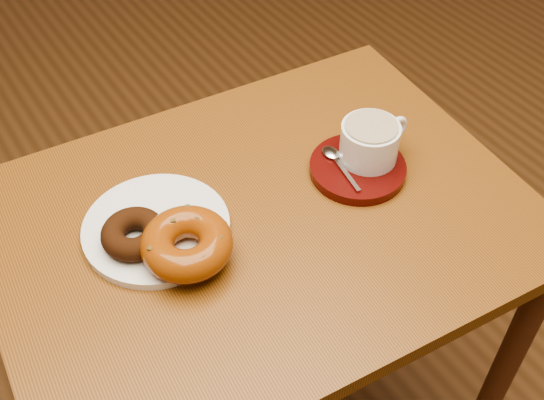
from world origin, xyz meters
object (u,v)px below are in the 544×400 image
donut_plate (156,228)px  coffee_cup (370,141)px  cafe_table (262,264)px  saucer (358,168)px

donut_plate → coffee_cup: (0.35, -0.06, 0.04)m
donut_plate → cafe_table: bearing=-21.1°
cafe_table → donut_plate: donut_plate is taller
cafe_table → donut_plate: bearing=163.7°
donut_plate → coffee_cup: bearing=-9.2°
cafe_table → coffee_cup: size_ratio=6.90×
cafe_table → donut_plate: 0.20m
donut_plate → coffee_cup: coffee_cup is taller
saucer → cafe_table: bearing=177.8°
cafe_table → saucer: size_ratio=5.53×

